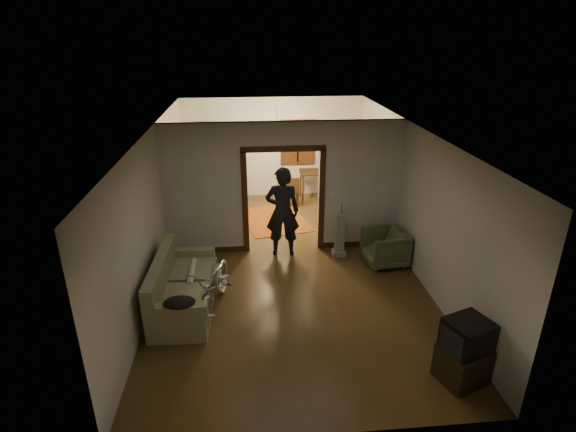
{
  "coord_description": "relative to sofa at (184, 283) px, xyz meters",
  "views": [
    {
      "loc": [
        -0.74,
        -8.14,
        4.47
      ],
      "look_at": [
        0.0,
        -0.3,
        1.2
      ],
      "focal_mm": 28.0,
      "sensor_mm": 36.0,
      "label": 1
    }
  ],
  "objects": [
    {
      "name": "ceiling",
      "position": [
        1.88,
        1.37,
        2.33
      ],
      "size": [
        5.0,
        8.5,
        0.01
      ],
      "primitive_type": "cube",
      "color": "white",
      "rests_on": "floor"
    },
    {
      "name": "chandelier",
      "position": [
        1.88,
        3.87,
        1.88
      ],
      "size": [
        0.24,
        0.24,
        0.24
      ],
      "primitive_type": "sphere",
      "color": "#FFE0A5",
      "rests_on": "ceiling"
    },
    {
      "name": "wall_left",
      "position": [
        -0.62,
        1.37,
        0.93
      ],
      "size": [
        0.02,
        8.5,
        2.8
      ],
      "primitive_type": "cube",
      "color": "beige",
      "rests_on": "floor"
    },
    {
      "name": "door_casing",
      "position": [
        1.88,
        2.12,
        0.63
      ],
      "size": [
        1.74,
        0.2,
        2.32
      ],
      "primitive_type": "cube",
      "color": "#3A1E0D",
      "rests_on": "floor"
    },
    {
      "name": "tv_stand",
      "position": [
        3.97,
        -2.14,
        -0.21
      ],
      "size": [
        0.74,
        0.7,
        0.53
      ],
      "primitive_type": "cube",
      "rotation": [
        0.0,
        0.0,
        0.35
      ],
      "color": "black",
      "rests_on": "floor"
    },
    {
      "name": "bicycle",
      "position": [
        0.53,
        -0.14,
        0.0
      ],
      "size": [
        0.94,
        1.91,
        0.96
      ],
      "primitive_type": "imported",
      "rotation": [
        0.0,
        0.0,
        -0.17
      ],
      "color": "silver",
      "rests_on": "floor"
    },
    {
      "name": "desk_chair",
      "position": [
        2.32,
        4.66,
        -0.05
      ],
      "size": [
        0.39,
        0.39,
        0.85
      ],
      "primitive_type": "cube",
      "rotation": [
        0.0,
        0.0,
        -0.04
      ],
      "color": "black",
      "rests_on": "floor"
    },
    {
      "name": "vacuum",
      "position": [
        3.02,
        1.66,
        -0.0
      ],
      "size": [
        0.29,
        0.23,
        0.95
      ],
      "primitive_type": "cube",
      "rotation": [
        0.0,
        0.0,
        0.0
      ],
      "color": "gray",
      "rests_on": "floor"
    },
    {
      "name": "light_switch",
      "position": [
        2.93,
        2.04,
        0.78
      ],
      "size": [
        0.08,
        0.01,
        0.12
      ],
      "primitive_type": "cube",
      "color": "silver",
      "rests_on": "partition_wall"
    },
    {
      "name": "rolled_paper",
      "position": [
        0.1,
        0.3,
        0.06
      ],
      "size": [
        0.11,
        0.85,
        0.11
      ],
      "primitive_type": "cylinder",
      "rotation": [
        1.57,
        0.0,
        0.0
      ],
      "color": "beige",
      "rests_on": "sofa"
    },
    {
      "name": "locker",
      "position": [
        0.41,
        5.23,
        0.49
      ],
      "size": [
        1.05,
        0.71,
        1.93
      ],
      "primitive_type": "cube",
      "rotation": [
        0.0,
        0.0,
        0.19
      ],
      "color": "#1F341F",
      "rests_on": "floor"
    },
    {
      "name": "globe",
      "position": [
        0.41,
        5.23,
        1.47
      ],
      "size": [
        0.3,
        0.3,
        0.3
      ],
      "primitive_type": "sphere",
      "color": "#1E5972",
      "rests_on": "locker"
    },
    {
      "name": "wall_right",
      "position": [
        4.38,
        1.37,
        0.93
      ],
      "size": [
        0.02,
        8.5,
        2.8
      ],
      "primitive_type": "cube",
      "color": "beige",
      "rests_on": "floor"
    },
    {
      "name": "wall_back",
      "position": [
        1.88,
        5.62,
        0.93
      ],
      "size": [
        5.0,
        0.02,
        2.8
      ],
      "primitive_type": "cube",
      "color": "beige",
      "rests_on": "floor"
    },
    {
      "name": "jacket",
      "position": [
        0.05,
        -0.91,
        0.21
      ],
      "size": [
        0.48,
        0.36,
        0.14
      ],
      "primitive_type": "ellipsoid",
      "color": "black",
      "rests_on": "sofa"
    },
    {
      "name": "oriental_rug",
      "position": [
        1.79,
        3.71,
        -0.47
      ],
      "size": [
        1.82,
        2.18,
        0.01
      ],
      "primitive_type": "cube",
      "rotation": [
        0.0,
        0.0,
        0.2
      ],
      "color": "maroon",
      "rests_on": "floor"
    },
    {
      "name": "person",
      "position": [
        1.84,
        1.85,
        0.5
      ],
      "size": [
        0.73,
        0.49,
        1.94
      ],
      "primitive_type": "imported",
      "rotation": [
        0.0,
        0.0,
        3.1
      ],
      "color": "black",
      "rests_on": "floor"
    },
    {
      "name": "floor",
      "position": [
        1.88,
        1.37,
        -0.47
      ],
      "size": [
        5.0,
        8.5,
        0.01
      ],
      "primitive_type": "cube",
      "color": "#3A2812",
      "rests_on": "ground"
    },
    {
      "name": "partition_wall",
      "position": [
        1.88,
        2.12,
        0.93
      ],
      "size": [
        5.0,
        0.14,
        2.8
      ],
      "primitive_type": "cube",
      "color": "beige",
      "rests_on": "floor"
    },
    {
      "name": "crt_tv",
      "position": [
        3.97,
        -2.14,
        0.24
      ],
      "size": [
        0.69,
        0.66,
        0.48
      ],
      "primitive_type": "cube",
      "rotation": [
        0.0,
        0.0,
        0.35
      ],
      "color": "black",
      "rests_on": "tv_stand"
    },
    {
      "name": "desk",
      "position": [
        3.15,
        5.13,
        -0.06
      ],
      "size": [
        1.23,
        0.88,
        0.82
      ],
      "primitive_type": "cube",
      "rotation": [
        0.0,
        0.0,
        0.25
      ],
      "color": "black",
      "rests_on": "floor"
    },
    {
      "name": "far_window",
      "position": [
        2.58,
        5.58,
        1.08
      ],
      "size": [
        0.98,
        0.06,
        1.28
      ],
      "primitive_type": "cube",
      "color": "black",
      "rests_on": "wall_back"
    },
    {
      "name": "sofa",
      "position": [
        0.0,
        0.0,
        0.0
      ],
      "size": [
        0.99,
        2.09,
        0.95
      ],
      "primitive_type": "cube",
      "rotation": [
        0.0,
        0.0,
        -0.03
      ],
      "color": "#6D714B",
      "rests_on": "floor"
    },
    {
      "name": "armchair",
      "position": [
        3.87,
        1.21,
        -0.11
      ],
      "size": [
        0.9,
        0.88,
        0.74
      ],
      "primitive_type": "imported",
      "rotation": [
        0.0,
        0.0,
        -1.45
      ],
      "color": "#475630",
      "rests_on": "floor"
    }
  ]
}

